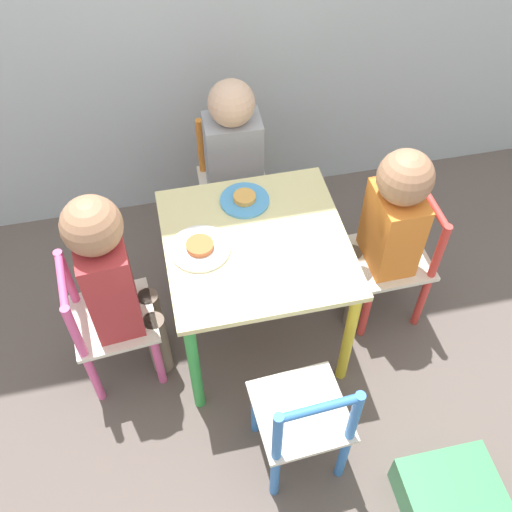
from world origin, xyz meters
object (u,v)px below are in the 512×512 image
at_px(chair_orange, 233,186).
at_px(chair_pink, 108,324).
at_px(plate_left, 200,248).
at_px(child_right, 389,225).
at_px(plate_back, 245,200).
at_px(kids_table, 256,257).
at_px(storage_bin, 448,492).
at_px(child_left, 113,278).
at_px(chair_red, 395,260).
at_px(chair_blue, 303,422).
at_px(child_back, 234,158).

relative_size(chair_orange, chair_pink, 1.00).
bearing_deg(plate_left, chair_pink, -172.50).
relative_size(child_right, plate_back, 4.66).
distance_m(kids_table, storage_bin, 0.91).
distance_m(plate_back, storage_bin, 1.09).
xyz_separation_m(child_left, storage_bin, (0.87, -0.69, -0.42)).
height_order(kids_table, child_left, child_left).
bearing_deg(chair_red, child_right, -90.00).
relative_size(plate_back, storage_bin, 0.57).
relative_size(chair_red, plate_back, 3.28).
bearing_deg(kids_table, plate_back, 90.00).
bearing_deg(chair_blue, child_left, -47.86).
distance_m(child_back, child_left, 0.66).
distance_m(chair_red, plate_back, 0.58).
bearing_deg(plate_left, child_back, 66.73).
height_order(child_left, storage_bin, child_left).
bearing_deg(chair_orange, child_right, -47.32).
relative_size(kids_table, child_back, 0.74).
relative_size(chair_blue, child_left, 0.66).
height_order(chair_red, plate_left, chair_red).
height_order(kids_table, child_back, child_back).
xyz_separation_m(kids_table, chair_pink, (-0.50, -0.04, -0.16)).
distance_m(child_back, plate_left, 0.48).
xyz_separation_m(chair_orange, chair_pink, (-0.52, -0.54, 0.00)).
xyz_separation_m(child_right, plate_back, (-0.44, 0.17, 0.05)).
distance_m(chair_orange, child_back, 0.20).
relative_size(chair_blue, plate_back, 3.28).
relative_size(kids_table, plate_back, 3.51).
bearing_deg(chair_blue, chair_red, -136.12).
relative_size(kids_table, storage_bin, 1.99).
relative_size(chair_blue, plate_left, 2.83).
xyz_separation_m(chair_orange, child_right, (0.42, -0.49, 0.20)).
distance_m(chair_blue, child_back, 0.96).
bearing_deg(child_back, child_left, -131.60).
bearing_deg(kids_table, chair_orange, 87.95).
distance_m(child_right, plate_back, 0.47).
xyz_separation_m(chair_red, child_left, (-0.94, -0.05, 0.22)).
height_order(chair_orange, chair_blue, same).
distance_m(child_left, storage_bin, 1.18).
xyz_separation_m(chair_pink, plate_left, (0.33, 0.04, 0.25)).
distance_m(child_right, plate_left, 0.62).
height_order(child_back, plate_left, child_back).
xyz_separation_m(chair_blue, plate_left, (-0.20, 0.50, 0.25)).
bearing_deg(kids_table, child_left, -175.09).
height_order(chair_red, child_right, child_right).
bearing_deg(kids_table, chair_pink, -175.09).
bearing_deg(chair_pink, child_back, -51.74).
relative_size(child_right, storage_bin, 2.65).
relative_size(kids_table, plate_left, 3.03).
relative_size(chair_pink, chair_red, 1.00).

